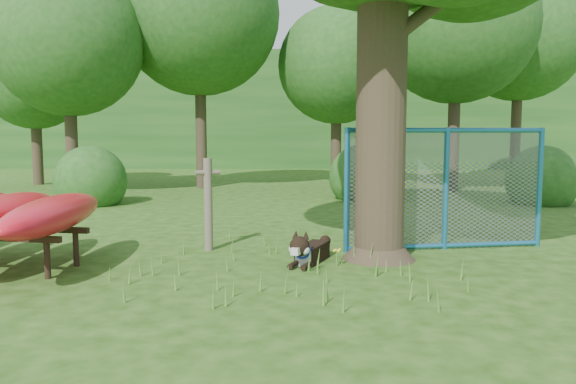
{
  "coord_description": "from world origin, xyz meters",
  "views": [
    {
      "loc": [
        0.44,
        -6.5,
        1.81
      ],
      "look_at": [
        0.2,
        1.2,
        1.0
      ],
      "focal_mm": 35.0,
      "sensor_mm": 36.0,
      "label": 1
    }
  ],
  "objects": [
    {
      "name": "ground",
      "position": [
        0.0,
        0.0,
        0.0
      ],
      "size": [
        80.0,
        80.0,
        0.0
      ],
      "primitive_type": "plane",
      "color": "#1F460E",
      "rests_on": "ground"
    },
    {
      "name": "wooden_post",
      "position": [
        -1.06,
        2.03,
        0.76
      ],
      "size": [
        0.38,
        0.23,
        1.43
      ],
      "rotation": [
        0.0,
        0.0,
        0.43
      ],
      "color": "brown",
      "rests_on": "ground"
    },
    {
      "name": "husky_dog",
      "position": [
        0.48,
        1.15,
        0.18
      ],
      "size": [
        0.62,
        1.1,
        0.52
      ],
      "rotation": [
        0.0,
        0.0,
        -0.37
      ],
      "color": "black",
      "rests_on": "ground"
    },
    {
      "name": "fence_section",
      "position": [
        2.62,
        2.23,
        0.95
      ],
      "size": [
        3.21,
        0.66,
        3.16
      ],
      "rotation": [
        0.0,
        0.0,
        0.18
      ],
      "color": "teal",
      "rests_on": "ground"
    },
    {
      "name": "wildflower_clump",
      "position": [
        0.87,
        1.04,
        0.2
      ],
      "size": [
        0.11,
        0.1,
        0.24
      ],
      "rotation": [
        0.0,
        0.0,
        0.04
      ],
      "color": "#578D2E",
      "rests_on": "ground"
    },
    {
      "name": "bg_tree_a",
      "position": [
        -6.5,
        10.0,
        4.48
      ],
      "size": [
        4.4,
        4.4,
        6.7
      ],
      "color": "#33281C",
      "rests_on": "ground"
    },
    {
      "name": "bg_tree_b",
      "position": [
        -3.0,
        12.0,
        5.61
      ],
      "size": [
        5.2,
        5.2,
        8.22
      ],
      "color": "#33281C",
      "rests_on": "ground"
    },
    {
      "name": "bg_tree_c",
      "position": [
        1.5,
        13.0,
        4.11
      ],
      "size": [
        4.0,
        4.0,
        6.12
      ],
      "color": "#33281C",
      "rests_on": "ground"
    },
    {
      "name": "bg_tree_d",
      "position": [
        5.0,
        11.0,
        5.08
      ],
      "size": [
        4.8,
        4.8,
        7.5
      ],
      "color": "#33281C",
      "rests_on": "ground"
    },
    {
      "name": "bg_tree_e",
      "position": [
        8.0,
        14.0,
        5.23
      ],
      "size": [
        4.6,
        4.6,
        7.55
      ],
      "color": "#33281C",
      "rests_on": "ground"
    },
    {
      "name": "bg_tree_f",
      "position": [
        -9.0,
        13.0,
        3.73
      ],
      "size": [
        3.6,
        3.6,
        5.55
      ],
      "color": "#33281C",
      "rests_on": "ground"
    },
    {
      "name": "shrub_left",
      "position": [
        -5.0,
        7.5,
        0.0
      ],
      "size": [
        1.8,
        1.8,
        1.8
      ],
      "primitive_type": "sphere",
      "color": "#1F511A",
      "rests_on": "ground"
    },
    {
      "name": "shrub_right",
      "position": [
        6.5,
        8.0,
        0.0
      ],
      "size": [
        1.8,
        1.8,
        1.8
      ],
      "primitive_type": "sphere",
      "color": "#1F511A",
      "rests_on": "ground"
    },
    {
      "name": "shrub_mid",
      "position": [
        2.0,
        9.0,
        0.0
      ],
      "size": [
        1.8,
        1.8,
        1.8
      ],
      "primitive_type": "sphere",
      "color": "#1F511A",
      "rests_on": "ground"
    },
    {
      "name": "wooded_hillside",
      "position": [
        0.0,
        28.0,
        3.0
      ],
      "size": [
        80.0,
        12.0,
        6.0
      ],
      "primitive_type": "cube",
      "color": "#1F511A",
      "rests_on": "ground"
    }
  ]
}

